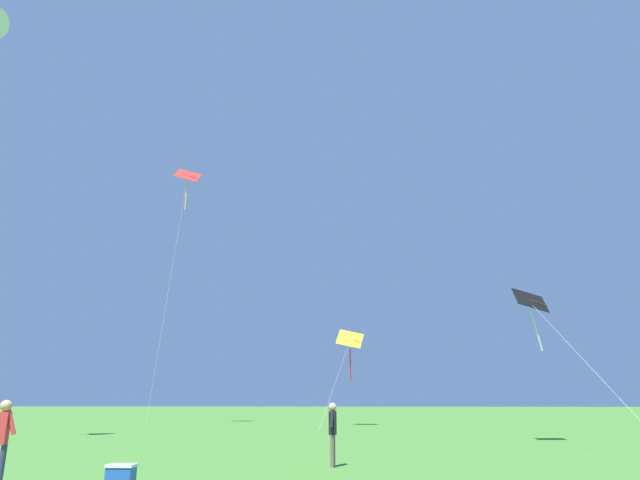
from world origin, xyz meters
TOP-DOWN VIEW (x-y plane):
  - kite_red_high at (-13.49, 39.32)m, footprint 2.17×6.16m
  - kite_yellow_diamond at (0.47, 39.14)m, footprint 2.74×11.14m
  - kite_black_large at (9.44, 21.80)m, footprint 1.50×11.63m
  - person_in_blue_jacket at (0.67, 12.13)m, footprint 0.23×0.55m
  - person_near_tree at (-6.02, 7.43)m, footprint 0.58×0.24m
  - picnic_cooler at (-3.71, 8.24)m, footprint 0.60×0.40m

SIDE VIEW (x-z plane):
  - picnic_cooler at x=-3.71m, z-range 0.00..0.44m
  - person_in_blue_jacket at x=0.67m, z-range 0.17..1.89m
  - person_near_tree at x=-6.02m, z-range 0.18..1.96m
  - kite_yellow_diamond at x=0.47m, z-range 2.14..9.39m
  - kite_black_large at x=9.44m, z-range 2.36..9.33m
  - kite_red_high at x=-13.49m, z-range 9.02..30.60m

